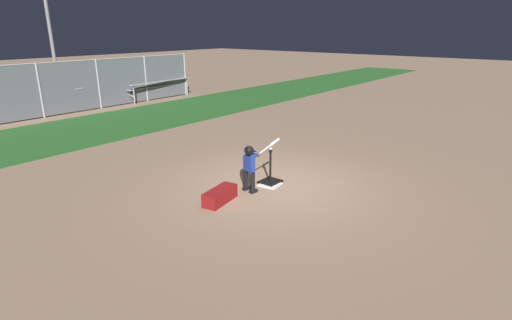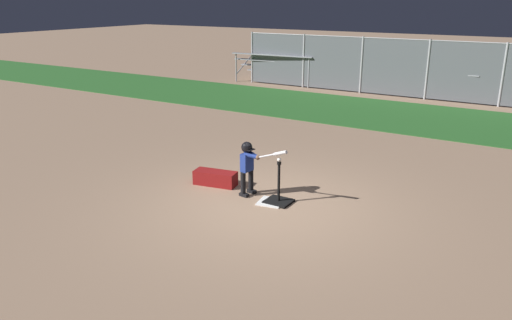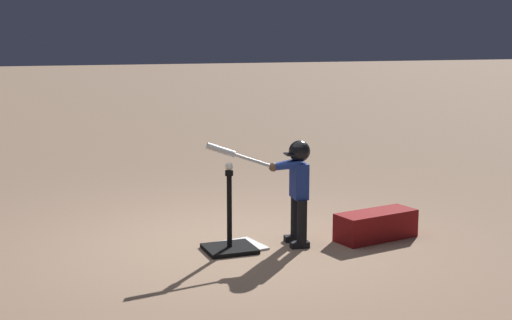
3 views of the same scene
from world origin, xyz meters
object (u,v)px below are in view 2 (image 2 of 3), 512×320
batting_tee (279,197)px  bleachers_far_right (281,67)px  batter_child (249,162)px  bleachers_center (438,83)px  equipment_bag (215,178)px  baseball (279,160)px

batting_tee → bleachers_far_right: size_ratio=0.20×
batting_tee → batter_child: bearing=177.0°
bleachers_center → equipment_bag: size_ratio=3.77×
baseball → bleachers_center: bearing=89.2°
batting_tee → baseball: (0.00, 0.00, 0.71)m
equipment_bag → batter_child: bearing=-17.6°
bleachers_far_right → equipment_bag: bearing=-67.2°
batter_child → bleachers_far_right: bearing=116.0°
batting_tee → equipment_bag: bearing=174.6°
batter_child → bleachers_center: size_ratio=0.33×
batter_child → equipment_bag: bearing=172.8°
batting_tee → baseball: baseball is taller
batter_child → bleachers_far_right: 13.27m
bleachers_center → bleachers_far_right: bearing=179.9°
batting_tee → baseball: bearing=45.0°
batter_child → bleachers_center: batter_child is taller
batter_child → bleachers_far_right: size_ratio=0.27×
baseball → equipment_bag: 1.65m
batting_tee → bleachers_center: bleachers_center is taller
batting_tee → bleachers_far_right: bearing=118.4°
batting_tee → baseball: size_ratio=10.46×
baseball → equipment_bag: size_ratio=0.09×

